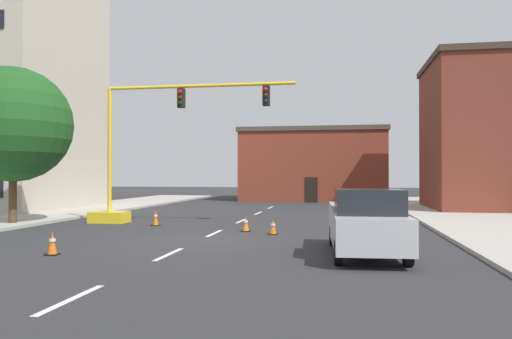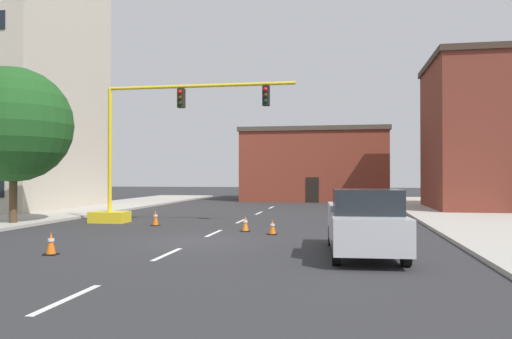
{
  "view_description": "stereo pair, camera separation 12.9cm",
  "coord_description": "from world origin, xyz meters",
  "px_view_note": "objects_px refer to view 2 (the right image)",
  "views": [
    {
      "loc": [
        5.11,
        -17.34,
        2.39
      ],
      "look_at": [
        0.93,
        7.21,
        2.67
      ],
      "focal_mm": 34.88,
      "sensor_mm": 36.0,
      "label": 1
    },
    {
      "loc": [
        5.24,
        -17.32,
        2.39
      ],
      "look_at": [
        0.93,
        7.21,
        2.67
      ],
      "focal_mm": 34.88,
      "sensor_mm": 36.0,
      "label": 2
    }
  ],
  "objects_px": {
    "traffic_cone_roadside_a": "(51,243)",
    "traffic_cone_roadside_b": "(272,227)",
    "pickup_truck_silver": "(364,223)",
    "traffic_signal_gantry": "(136,177)",
    "tree_left_near": "(14,125)",
    "traffic_cone_roadside_d": "(155,218)",
    "traffic_cone_roadside_c": "(245,224)"
  },
  "relations": [
    {
      "from": "tree_left_near",
      "to": "traffic_cone_roadside_c",
      "type": "height_order",
      "value": "tree_left_near"
    },
    {
      "from": "pickup_truck_silver",
      "to": "traffic_signal_gantry",
      "type": "bearing_deg",
      "value": 142.87
    },
    {
      "from": "traffic_cone_roadside_c",
      "to": "traffic_cone_roadside_b",
      "type": "bearing_deg",
      "value": -33.97
    },
    {
      "from": "pickup_truck_silver",
      "to": "traffic_cone_roadside_d",
      "type": "height_order",
      "value": "pickup_truck_silver"
    },
    {
      "from": "pickup_truck_silver",
      "to": "traffic_cone_roadside_d",
      "type": "distance_m",
      "value": 11.75
    },
    {
      "from": "traffic_cone_roadside_d",
      "to": "traffic_cone_roadside_c",
      "type": "bearing_deg",
      "value": -19.25
    },
    {
      "from": "traffic_cone_roadside_a",
      "to": "traffic_cone_roadside_b",
      "type": "bearing_deg",
      "value": 46.78
    },
    {
      "from": "traffic_cone_roadside_a",
      "to": "pickup_truck_silver",
      "type": "bearing_deg",
      "value": 9.66
    },
    {
      "from": "traffic_cone_roadside_c",
      "to": "traffic_cone_roadside_d",
      "type": "xyz_separation_m",
      "value": [
        -4.64,
        1.62,
        0.04
      ]
    },
    {
      "from": "traffic_cone_roadside_b",
      "to": "traffic_cone_roadside_a",
      "type": "bearing_deg",
      "value": -133.22
    },
    {
      "from": "traffic_cone_roadside_a",
      "to": "traffic_cone_roadside_c",
      "type": "bearing_deg",
      "value": 57.27
    },
    {
      "from": "pickup_truck_silver",
      "to": "traffic_cone_roadside_b",
      "type": "bearing_deg",
      "value": 126.52
    },
    {
      "from": "tree_left_near",
      "to": "pickup_truck_silver",
      "type": "xyz_separation_m",
      "value": [
        16.02,
        -6.02,
        -3.81
      ]
    },
    {
      "from": "tree_left_near",
      "to": "pickup_truck_silver",
      "type": "relative_size",
      "value": 1.37
    },
    {
      "from": "traffic_signal_gantry",
      "to": "traffic_cone_roadside_b",
      "type": "relative_size",
      "value": 16.87
    },
    {
      "from": "traffic_cone_roadside_b",
      "to": "traffic_cone_roadside_c",
      "type": "bearing_deg",
      "value": 146.03
    },
    {
      "from": "traffic_cone_roadside_b",
      "to": "traffic_cone_roadside_d",
      "type": "bearing_deg",
      "value": 157.24
    },
    {
      "from": "traffic_signal_gantry",
      "to": "traffic_cone_roadside_d",
      "type": "height_order",
      "value": "traffic_signal_gantry"
    },
    {
      "from": "tree_left_near",
      "to": "traffic_cone_roadside_d",
      "type": "relative_size",
      "value": 10.05
    },
    {
      "from": "pickup_truck_silver",
      "to": "traffic_cone_roadside_c",
      "type": "xyz_separation_m",
      "value": [
        -4.7,
        5.48,
        -0.65
      ]
    },
    {
      "from": "tree_left_near",
      "to": "pickup_truck_silver",
      "type": "distance_m",
      "value": 17.54
    },
    {
      "from": "traffic_signal_gantry",
      "to": "traffic_cone_roadside_c",
      "type": "bearing_deg",
      "value": -23.89
    },
    {
      "from": "traffic_cone_roadside_a",
      "to": "traffic_cone_roadside_d",
      "type": "distance_m",
      "value": 8.67
    },
    {
      "from": "traffic_signal_gantry",
      "to": "traffic_cone_roadside_d",
      "type": "distance_m",
      "value": 2.68
    },
    {
      "from": "traffic_signal_gantry",
      "to": "traffic_cone_roadside_a",
      "type": "distance_m",
      "value": 10.08
    },
    {
      "from": "pickup_truck_silver",
      "to": "traffic_cone_roadside_a",
      "type": "height_order",
      "value": "pickup_truck_silver"
    },
    {
      "from": "traffic_cone_roadside_b",
      "to": "traffic_cone_roadside_c",
      "type": "relative_size",
      "value": 0.92
    },
    {
      "from": "pickup_truck_silver",
      "to": "traffic_cone_roadside_c",
      "type": "distance_m",
      "value": 7.25
    },
    {
      "from": "pickup_truck_silver",
      "to": "traffic_cone_roadside_c",
      "type": "height_order",
      "value": "pickup_truck_silver"
    },
    {
      "from": "traffic_signal_gantry",
      "to": "traffic_cone_roadside_b",
      "type": "xyz_separation_m",
      "value": [
        7.4,
        -3.57,
        -2.02
      ]
    },
    {
      "from": "tree_left_near",
      "to": "traffic_cone_roadside_c",
      "type": "distance_m",
      "value": 12.18
    },
    {
      "from": "traffic_cone_roadside_c",
      "to": "traffic_cone_roadside_d",
      "type": "relative_size",
      "value": 0.89
    }
  ]
}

